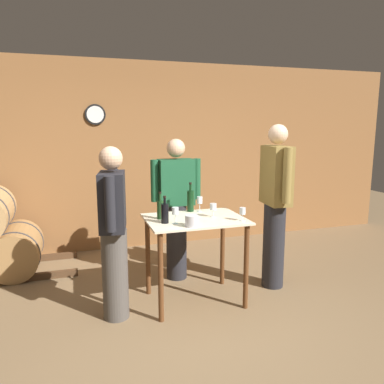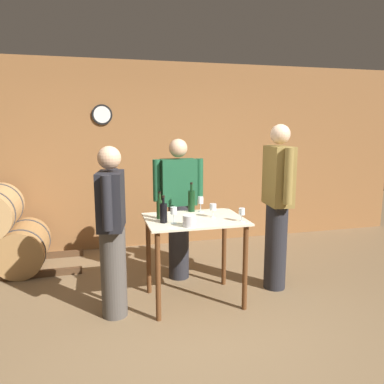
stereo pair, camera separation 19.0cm
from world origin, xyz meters
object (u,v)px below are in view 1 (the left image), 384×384
(person_host, at_px, (176,206))
(wine_glass_near_center, at_px, (200,201))
(wine_glass_near_right, at_px, (213,207))
(wine_glass_near_left, at_px, (175,212))
(wine_glass_far_side, at_px, (243,211))
(wine_bottle_far_left, at_px, (160,209))
(wine_bottle_left, at_px, (165,213))
(ice_bucket, at_px, (192,221))
(wine_bottle_center, at_px, (190,200))
(person_visitor_with_scarf, at_px, (275,203))
(person_visitor_bearded, at_px, (113,230))

(person_host, bearing_deg, wine_glass_near_center, -66.95)
(wine_glass_near_right, bearing_deg, wine_glass_near_left, -162.18)
(wine_glass_near_center, relative_size, wine_glass_far_side, 1.26)
(person_host, bearing_deg, wine_glass_near_left, -105.82)
(wine_bottle_far_left, relative_size, wine_bottle_left, 1.05)
(wine_glass_near_right, distance_m, wine_glass_far_side, 0.32)
(wine_glass_far_side, distance_m, ice_bucket, 0.54)
(wine_bottle_center, xyz_separation_m, ice_bucket, (-0.17, -0.59, -0.07))
(wine_glass_near_right, height_order, person_visitor_with_scarf, person_visitor_with_scarf)
(person_visitor_with_scarf, bearing_deg, person_host, 150.23)
(wine_glass_far_side, bearing_deg, wine_bottle_center, 124.44)
(ice_bucket, distance_m, person_host, 0.93)
(wine_glass_far_side, bearing_deg, person_visitor_bearded, 174.02)
(wine_bottle_center, height_order, person_visitor_bearded, person_visitor_bearded)
(wine_glass_near_left, bearing_deg, person_host, 74.18)
(wine_glass_near_center, bearing_deg, ice_bucket, -115.76)
(wine_glass_near_center, relative_size, person_visitor_bearded, 0.10)
(wine_bottle_left, relative_size, wine_glass_far_side, 2.01)
(wine_bottle_left, xyz_separation_m, wine_glass_far_side, (0.74, -0.14, -0.01))
(wine_glass_near_center, xyz_separation_m, person_visitor_with_scarf, (0.81, -0.18, -0.04))
(wine_bottle_left, distance_m, person_visitor_bearded, 0.50)
(wine_bottle_far_left, relative_size, wine_glass_near_center, 1.67)
(wine_glass_near_center, xyz_separation_m, person_host, (-0.16, 0.38, -0.13))
(wine_bottle_far_left, xyz_separation_m, person_host, (0.32, 0.56, -0.11))
(wine_bottle_center, distance_m, person_visitor_bearded, 0.96)
(wine_glass_near_right, height_order, person_visitor_bearded, person_visitor_bearded)
(wine_glass_near_right, bearing_deg, ice_bucket, -138.26)
(wine_bottle_far_left, xyz_separation_m, wine_glass_near_right, (0.53, -0.08, -0.00))
(wine_bottle_left, bearing_deg, wine_glass_far_side, -10.75)
(wine_glass_near_left, relative_size, wine_glass_near_center, 0.96)
(wine_glass_near_right, distance_m, person_visitor_with_scarf, 0.76)
(wine_bottle_far_left, height_order, wine_bottle_center, wine_bottle_center)
(wine_bottle_center, height_order, wine_glass_near_left, wine_bottle_center)
(wine_bottle_center, distance_m, wine_glass_near_right, 0.34)
(wine_bottle_far_left, bearing_deg, wine_bottle_left, -87.83)
(wine_bottle_center, relative_size, wine_glass_near_center, 1.92)
(wine_glass_near_center, distance_m, person_visitor_bearded, 1.03)
(wine_glass_near_left, bearing_deg, wine_glass_near_center, 46.71)
(ice_bucket, bearing_deg, wine_glass_far_side, 5.87)
(ice_bucket, bearing_deg, person_visitor_with_scarf, 18.86)
(person_host, bearing_deg, ice_bucket, -96.51)
(wine_bottle_far_left, bearing_deg, wine_glass_near_center, 21.30)
(wine_bottle_far_left, xyz_separation_m, wine_bottle_center, (0.38, 0.22, 0.02))
(wine_glass_near_right, xyz_separation_m, ice_bucket, (-0.32, -0.29, -0.05))
(wine_bottle_left, distance_m, wine_glass_near_center, 0.59)
(person_host, bearing_deg, wine_glass_near_right, -71.42)
(wine_bottle_left, xyz_separation_m, person_host, (0.31, 0.73, -0.11))
(wine_glass_near_left, bearing_deg, wine_bottle_far_left, 113.48)
(wine_glass_far_side, bearing_deg, wine_glass_near_center, 118.90)
(wine_bottle_far_left, height_order, wine_glass_near_center, wine_bottle_far_left)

